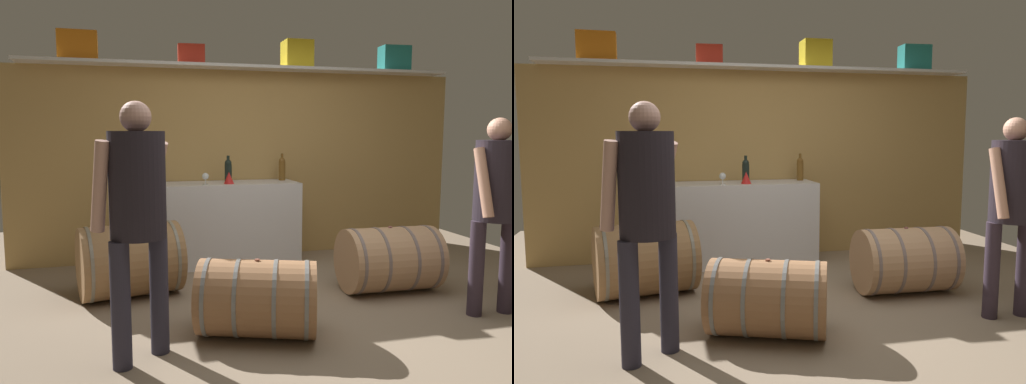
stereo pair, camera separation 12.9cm
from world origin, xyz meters
The scene contains 17 objects.
ground_plane centered at (0.00, 0.55, -0.01)m, with size 6.43×7.62×0.02m, color gray.
back_wall_panel centered at (0.00, 2.21, 1.08)m, with size 5.23×0.10×2.15m, color tan.
high_shelf_board centered at (0.00, 2.06, 2.17)m, with size 4.82×0.40×0.03m, color silver.
toolcase_orange centered at (-1.79, 2.06, 2.33)m, with size 0.39×0.19×0.30m, color orange.
toolcase_red centered at (-0.63, 2.06, 2.29)m, with size 0.28×0.20×0.21m, color red.
toolcase_yellow centered at (0.58, 2.06, 2.33)m, with size 0.32×0.29×0.30m, color yellow.
toolcase_teal centered at (1.82, 2.06, 2.33)m, with size 0.34×0.22×0.30m, color teal.
work_cabinet centered at (-0.33, 1.87, 0.45)m, with size 1.65×0.56×0.90m, color silver.
wine_bottle_amber centered at (0.38, 1.97, 1.04)m, with size 0.08×0.08×0.31m.
wine_bottle_dark centered at (-0.27, 1.86, 1.04)m, with size 0.08×0.08×0.30m.
wine_glass centered at (-0.54, 1.72, 0.98)m, with size 0.07×0.07×0.12m.
red_funnel centered at (-0.29, 1.73, 0.97)m, with size 0.11×0.11×0.13m, color red.
wine_barrel_near centered at (-1.34, 0.97, 0.33)m, with size 0.97×0.80×0.66m.
wine_barrel_far centered at (-0.47, -0.16, 0.28)m, with size 0.96×0.79×0.56m.
wine_barrel_flank centered at (0.96, 0.53, 0.30)m, with size 0.87×0.62×0.60m.
winemaker_pouring centered at (1.45, -0.21, 0.96)m, with size 0.46×0.37×1.56m.
visitor_tasting centered at (-1.28, -0.33, 1.00)m, with size 0.52×0.50×1.63m.
Camera 2 is at (-1.21, -3.46, 1.44)m, focal length 34.68 mm.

